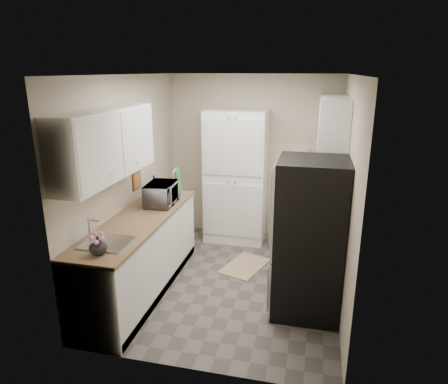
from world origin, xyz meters
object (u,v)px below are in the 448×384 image
object	(u,v)px
pantry_cabinet	(236,177)
toaster_oven	(314,181)
microwave	(161,194)
wine_bottle	(154,186)
electric_range	(312,241)
refrigerator	(309,238)

from	to	relation	value
pantry_cabinet	toaster_oven	distance (m)	1.15
microwave	toaster_oven	bearing A→B (deg)	-62.82
wine_bottle	toaster_oven	bearing A→B (deg)	20.94
electric_range	microwave	world-z (taller)	microwave
pantry_cabinet	wine_bottle	distance (m)	1.30
toaster_oven	refrigerator	bearing A→B (deg)	-100.99
pantry_cabinet	refrigerator	distance (m)	2.07
microwave	toaster_oven	distance (m)	2.17
electric_range	refrigerator	xyz separation A→B (m)	(-0.03, -0.80, 0.37)
pantry_cabinet	toaster_oven	bearing A→B (deg)	-4.70
electric_range	refrigerator	bearing A→B (deg)	-92.48
pantry_cabinet	wine_bottle	bearing A→B (deg)	-136.44
pantry_cabinet	toaster_oven	world-z (taller)	pantry_cabinet
pantry_cabinet	wine_bottle	world-z (taller)	pantry_cabinet
wine_bottle	electric_range	bearing A→B (deg)	-0.84
toaster_oven	microwave	bearing A→B (deg)	-159.49
pantry_cabinet	microwave	xyz separation A→B (m)	(-0.71, -1.22, 0.06)
electric_range	wine_bottle	bearing A→B (deg)	179.16
refrigerator	electric_range	bearing A→B (deg)	87.52
electric_range	refrigerator	distance (m)	0.88
refrigerator	microwave	size ratio (longest dim) A/B	3.43
pantry_cabinet	toaster_oven	xyz separation A→B (m)	(1.15, -0.09, 0.03)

